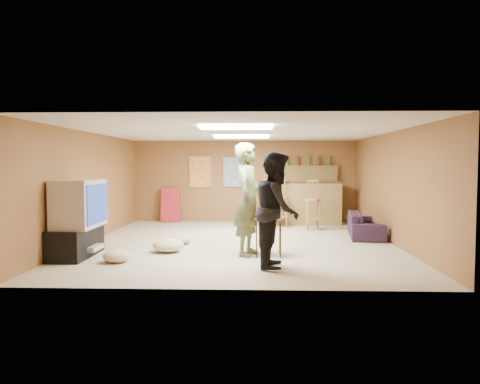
{
  "coord_description": "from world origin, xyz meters",
  "views": [
    {
      "loc": [
        0.34,
        -9.23,
        1.56
      ],
      "look_at": [
        0.0,
        0.2,
        1.0
      ],
      "focal_mm": 35.0,
      "sensor_mm": 36.0,
      "label": 1
    }
  ],
  "objects_px": {
    "tv_body": "(79,204)",
    "person_black": "(277,209)",
    "sofa": "(366,225)",
    "person_olive": "(248,199)",
    "tray_table": "(268,237)",
    "bar_counter": "(301,203)"
  },
  "relations": [
    {
      "from": "person_olive",
      "to": "person_black",
      "type": "bearing_deg",
      "value": -138.32
    },
    {
      "from": "person_olive",
      "to": "sofa",
      "type": "relative_size",
      "value": 1.1
    },
    {
      "from": "tv_body",
      "to": "sofa",
      "type": "xyz_separation_m",
      "value": [
        5.35,
        2.42,
        -0.64
      ]
    },
    {
      "from": "person_olive",
      "to": "person_black",
      "type": "height_order",
      "value": "person_olive"
    },
    {
      "from": "person_black",
      "to": "tray_table",
      "type": "height_order",
      "value": "person_black"
    },
    {
      "from": "person_olive",
      "to": "sofa",
      "type": "distance_m",
      "value": 3.39
    },
    {
      "from": "bar_counter",
      "to": "person_olive",
      "type": "distance_m",
      "value": 4.43
    },
    {
      "from": "bar_counter",
      "to": "person_olive",
      "type": "xyz_separation_m",
      "value": [
        -1.3,
        -4.21,
        0.41
      ]
    },
    {
      "from": "sofa",
      "to": "tv_body",
      "type": "bearing_deg",
      "value": 122.39
    },
    {
      "from": "tv_body",
      "to": "person_black",
      "type": "distance_m",
      "value": 3.36
    },
    {
      "from": "person_black",
      "to": "sofa",
      "type": "relative_size",
      "value": 1.0
    },
    {
      "from": "bar_counter",
      "to": "person_olive",
      "type": "bearing_deg",
      "value": -107.2
    },
    {
      "from": "person_olive",
      "to": "tray_table",
      "type": "height_order",
      "value": "person_olive"
    },
    {
      "from": "tv_body",
      "to": "tray_table",
      "type": "distance_m",
      "value": 3.24
    },
    {
      "from": "tv_body",
      "to": "bar_counter",
      "type": "distance_m",
      "value": 6.09
    },
    {
      "from": "bar_counter",
      "to": "person_olive",
      "type": "height_order",
      "value": "person_olive"
    },
    {
      "from": "person_olive",
      "to": "tray_table",
      "type": "distance_m",
      "value": 0.73
    },
    {
      "from": "bar_counter",
      "to": "tray_table",
      "type": "distance_m",
      "value": 4.4
    },
    {
      "from": "tray_table",
      "to": "bar_counter",
      "type": "bearing_deg",
      "value": 77.37
    },
    {
      "from": "sofa",
      "to": "tray_table",
      "type": "bearing_deg",
      "value": 144.29
    },
    {
      "from": "bar_counter",
      "to": "person_black",
      "type": "xyz_separation_m",
      "value": [
        -0.85,
        -5.12,
        0.33
      ]
    },
    {
      "from": "bar_counter",
      "to": "tray_table",
      "type": "bearing_deg",
      "value": -102.63
    }
  ]
}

